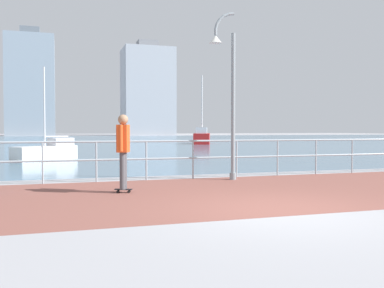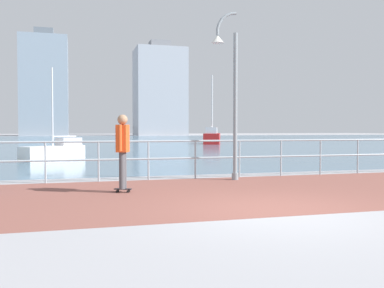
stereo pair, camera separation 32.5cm
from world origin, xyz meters
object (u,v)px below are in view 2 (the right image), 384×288
(lamppost, at_px, (230,87))
(skateboarder, at_px, (123,145))
(sailboat_blue, at_px, (212,137))
(sailboat_red, at_px, (55,151))

(lamppost, xyz_separation_m, skateboarder, (-3.23, -1.62, -1.57))
(skateboarder, xyz_separation_m, sailboat_blue, (12.48, 31.29, -0.42))
(sailboat_red, bearing_deg, sailboat_blue, 53.76)
(sailboat_red, distance_m, sailboat_blue, 24.47)
(lamppost, distance_m, sailboat_blue, 31.14)
(lamppost, relative_size, sailboat_red, 1.09)
(skateboarder, xyz_separation_m, sailboat_red, (-1.98, 11.55, -0.67))
(lamppost, xyz_separation_m, sailboat_red, (-5.21, 9.93, -2.24))
(skateboarder, bearing_deg, lamppost, 26.68)
(skateboarder, distance_m, sailboat_blue, 33.69)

